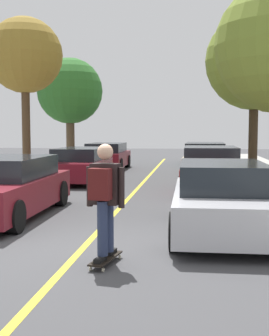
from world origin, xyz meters
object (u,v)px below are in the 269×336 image
object	(u,v)px
parked_car_left_far	(107,156)
skateboard	(106,259)
parked_car_left_near	(80,165)
skateboarder	(104,194)
parked_car_left_nearest	(7,188)
parked_car_right_far	(205,159)
street_tree_left_near	(70,92)
street_tree_left_nearest	(25,56)
street_tree_right_near	(255,61)
parked_car_right_nearest	(222,199)
parked_car_right_farthest	(202,153)
parked_car_right_near	(210,171)

from	to	relation	value
parked_car_left_far	skateboard	bearing A→B (deg)	-79.62
parked_car_left_near	skateboarder	xyz separation A→B (m)	(2.89, -10.33, 0.39)
parked_car_left_nearest	skateboarder	bearing A→B (deg)	-50.03
parked_car_left_nearest	parked_car_left_near	world-z (taller)	parked_car_left_nearest
parked_car_right_far	street_tree_left_near	distance (m)	8.18
parked_car_left_far	street_tree_left_nearest	size ratio (longest dim) A/B	0.68
parked_car_right_far	street_tree_right_near	size ratio (longest dim) A/B	0.63
parked_car_right_far	skateboarder	distance (m)	13.58
parked_car_left_near	street_tree_right_near	bearing A→B (deg)	28.78
parked_car_right_nearest	parked_car_right_farthest	size ratio (longest dim) A/B	0.91
parked_car_left_far	street_tree_left_nearest	world-z (taller)	street_tree_left_nearest
parked_car_right_nearest	parked_car_right_near	distance (m)	5.56
parked_car_right_farthest	street_tree_right_near	size ratio (longest dim) A/B	0.69
street_tree_right_near	parked_car_left_near	bearing A→B (deg)	-151.22
parked_car_right_near	street_tree_left_nearest	world-z (taller)	street_tree_left_nearest
parked_car_left_nearest	skateboard	distance (m)	4.52
parked_car_left_near	skateboard	xyz separation A→B (m)	(2.90, -10.29, -0.56)
street_tree_left_near	parked_car_right_far	bearing A→B (deg)	-25.96
street_tree_left_near	parked_car_right_farthest	bearing A→B (deg)	23.31
street_tree_left_nearest	street_tree_right_near	world-z (taller)	street_tree_right_near
parked_car_right_far	street_tree_left_nearest	distance (m)	8.44
street_tree_right_near	skateboard	size ratio (longest dim) A/B	7.90
parked_car_right_farthest	street_tree_left_near	xyz separation A→B (m)	(-6.77, -2.92, 3.27)
parked_car_right_farthest	street_tree_right_near	distance (m)	7.34
parked_car_left_nearest	parked_car_right_far	world-z (taller)	parked_car_right_far
street_tree_left_near	parked_car_right_nearest	bearing A→B (deg)	-64.78
parked_car_right_near	parked_car_right_farthest	bearing A→B (deg)	90.00
street_tree_right_near	skateboarder	world-z (taller)	street_tree_right_near
parked_car_left_nearest	parked_car_left_far	size ratio (longest dim) A/B	1.14
parked_car_right_far	skateboard	size ratio (longest dim) A/B	5.01
parked_car_left_nearest	street_tree_left_near	bearing A→B (deg)	98.82
parked_car_left_near	parked_car_right_farthest	bearing A→B (deg)	63.26
skateboarder	skateboard	bearing A→B (deg)	79.12
parked_car_left_far	parked_car_right_nearest	world-z (taller)	parked_car_right_nearest
skateboard	parked_car_left_far	bearing A→B (deg)	100.38
parked_car_left_far	parked_car_right_nearest	distance (m)	14.29
parked_car_right_far	parked_car_right_nearest	bearing A→B (deg)	-89.99
skateboard	parked_car_right_far	bearing A→B (deg)	82.33
skateboarder	street_tree_left_near	bearing A→B (deg)	106.48
parked_car_right_far	street_tree_right_near	xyz separation A→B (m)	(2.07, 0.59, 4.17)
parked_car_right_near	street_tree_right_near	world-z (taller)	street_tree_right_near
parked_car_right_nearest	skateboard	world-z (taller)	parked_car_right_nearest
skateboard	skateboarder	distance (m)	0.95
parked_car_right_nearest	street_tree_right_near	bearing A→B (deg)	79.97
parked_car_left_nearest	street_tree_right_near	xyz separation A→B (m)	(6.77, 10.59, 4.21)
parked_car_right_nearest	skateboard	size ratio (longest dim) A/B	4.98
parked_car_right_farthest	street_tree_left_nearest	world-z (taller)	street_tree_left_nearest
street_tree_right_near	parked_car_left_far	bearing A→B (deg)	164.97
skateboarder	parked_car_right_farthest	bearing A→B (deg)	84.73
parked_car_left_far	street_tree_right_near	size ratio (longest dim) A/B	0.59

